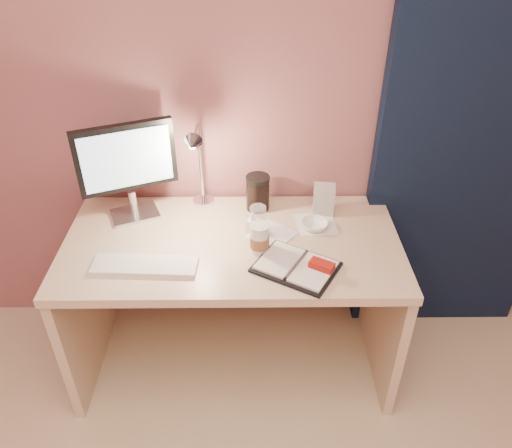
{
  "coord_description": "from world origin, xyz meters",
  "views": [
    {
      "loc": [
        0.08,
        -0.28,
        1.97
      ],
      "look_at": [
        0.1,
        1.33,
        0.85
      ],
      "focal_mm": 35.0,
      "sensor_mm": 36.0,
      "label": 1
    }
  ],
  "objects_px": {
    "monitor": "(126,163)",
    "desk": "(234,271)",
    "planner": "(298,266)",
    "clear_cup": "(258,219)",
    "lotion_bottle": "(252,223)",
    "coffee_cup": "(260,239)",
    "bowl": "(314,225)",
    "keyboard": "(145,265)",
    "dark_jar": "(258,194)",
    "desk_lamp": "(199,163)",
    "product_box": "(324,200)"
  },
  "relations": [
    {
      "from": "keyboard",
      "to": "lotion_bottle",
      "type": "relative_size",
      "value": 4.15
    },
    {
      "from": "coffee_cup",
      "to": "clear_cup",
      "type": "xyz_separation_m",
      "value": [
        -0.01,
        0.14,
        0.0
      ]
    },
    {
      "from": "desk_lamp",
      "to": "product_box",
      "type": "bearing_deg",
      "value": 4.46
    },
    {
      "from": "lotion_bottle",
      "to": "product_box",
      "type": "distance_m",
      "value": 0.35
    },
    {
      "from": "monitor",
      "to": "desk",
      "type": "bearing_deg",
      "value": -38.08
    },
    {
      "from": "keyboard",
      "to": "desk_lamp",
      "type": "relative_size",
      "value": 0.98
    },
    {
      "from": "desk",
      "to": "coffee_cup",
      "type": "bearing_deg",
      "value": -51.5
    },
    {
      "from": "lotion_bottle",
      "to": "desk_lamp",
      "type": "distance_m",
      "value": 0.33
    },
    {
      "from": "product_box",
      "to": "lotion_bottle",
      "type": "bearing_deg",
      "value": -148.18
    },
    {
      "from": "bowl",
      "to": "planner",
      "type": "bearing_deg",
      "value": -108.78
    },
    {
      "from": "planner",
      "to": "bowl",
      "type": "distance_m",
      "value": 0.28
    },
    {
      "from": "monitor",
      "to": "clear_cup",
      "type": "xyz_separation_m",
      "value": [
        0.55,
        -0.12,
        -0.2
      ]
    },
    {
      "from": "clear_cup",
      "to": "lotion_bottle",
      "type": "height_order",
      "value": "clear_cup"
    },
    {
      "from": "desk",
      "to": "product_box",
      "type": "bearing_deg",
      "value": 18.73
    },
    {
      "from": "keyboard",
      "to": "lotion_bottle",
      "type": "xyz_separation_m",
      "value": [
        0.42,
        0.23,
        0.04
      ]
    },
    {
      "from": "clear_cup",
      "to": "desk_lamp",
      "type": "relative_size",
      "value": 0.29
    },
    {
      "from": "planner",
      "to": "dark_jar",
      "type": "xyz_separation_m",
      "value": [
        -0.15,
        0.43,
        0.06
      ]
    },
    {
      "from": "monitor",
      "to": "desk_lamp",
      "type": "bearing_deg",
      "value": -22.26
    },
    {
      "from": "dark_jar",
      "to": "desk_lamp",
      "type": "distance_m",
      "value": 0.31
    },
    {
      "from": "lotion_bottle",
      "to": "product_box",
      "type": "height_order",
      "value": "product_box"
    },
    {
      "from": "monitor",
      "to": "desk_lamp",
      "type": "xyz_separation_m",
      "value": [
        0.3,
        0.0,
        -0.0
      ]
    },
    {
      "from": "bowl",
      "to": "dark_jar",
      "type": "height_order",
      "value": "dark_jar"
    },
    {
      "from": "planner",
      "to": "coffee_cup",
      "type": "height_order",
      "value": "coffee_cup"
    },
    {
      "from": "planner",
      "to": "clear_cup",
      "type": "height_order",
      "value": "clear_cup"
    },
    {
      "from": "clear_cup",
      "to": "product_box",
      "type": "xyz_separation_m",
      "value": [
        0.29,
        0.14,
        0.01
      ]
    },
    {
      "from": "keyboard",
      "to": "product_box",
      "type": "relative_size",
      "value": 2.93
    },
    {
      "from": "product_box",
      "to": "desk_lamp",
      "type": "bearing_deg",
      "value": -171.81
    },
    {
      "from": "clear_cup",
      "to": "desk_lamp",
      "type": "xyz_separation_m",
      "value": [
        -0.24,
        0.13,
        0.2
      ]
    },
    {
      "from": "desk",
      "to": "desk_lamp",
      "type": "xyz_separation_m",
      "value": [
        -0.14,
        0.12,
        0.48
      ]
    },
    {
      "from": "monitor",
      "to": "keyboard",
      "type": "relative_size",
      "value": 1.08
    },
    {
      "from": "keyboard",
      "to": "dark_jar",
      "type": "height_order",
      "value": "dark_jar"
    },
    {
      "from": "desk",
      "to": "keyboard",
      "type": "distance_m",
      "value": 0.47
    },
    {
      "from": "planner",
      "to": "lotion_bottle",
      "type": "distance_m",
      "value": 0.3
    },
    {
      "from": "coffee_cup",
      "to": "lotion_bottle",
      "type": "bearing_deg",
      "value": 102.49
    },
    {
      "from": "monitor",
      "to": "bowl",
      "type": "relative_size",
      "value": 3.87
    },
    {
      "from": "dark_jar",
      "to": "product_box",
      "type": "relative_size",
      "value": 1.06
    },
    {
      "from": "coffee_cup",
      "to": "clear_cup",
      "type": "bearing_deg",
      "value": 92.08
    },
    {
      "from": "dark_jar",
      "to": "desk_lamp",
      "type": "relative_size",
      "value": 0.35
    },
    {
      "from": "bowl",
      "to": "lotion_bottle",
      "type": "height_order",
      "value": "lotion_bottle"
    },
    {
      "from": "planner",
      "to": "clear_cup",
      "type": "relative_size",
      "value": 3.1
    },
    {
      "from": "clear_cup",
      "to": "dark_jar",
      "type": "bearing_deg",
      "value": 89.45
    },
    {
      "from": "lotion_bottle",
      "to": "clear_cup",
      "type": "bearing_deg",
      "value": 22.54
    },
    {
      "from": "monitor",
      "to": "keyboard",
      "type": "bearing_deg",
      "value": -96.0
    },
    {
      "from": "desk",
      "to": "desk_lamp",
      "type": "bearing_deg",
      "value": 137.72
    },
    {
      "from": "clear_cup",
      "to": "desk_lamp",
      "type": "height_order",
      "value": "desk_lamp"
    },
    {
      "from": "keyboard",
      "to": "coffee_cup",
      "type": "distance_m",
      "value": 0.46
    },
    {
      "from": "desk",
      "to": "clear_cup",
      "type": "height_order",
      "value": "clear_cup"
    },
    {
      "from": "clear_cup",
      "to": "product_box",
      "type": "relative_size",
      "value": 0.87
    },
    {
      "from": "coffee_cup",
      "to": "clear_cup",
      "type": "height_order",
      "value": "coffee_cup"
    },
    {
      "from": "keyboard",
      "to": "product_box",
      "type": "distance_m",
      "value": 0.83
    }
  ]
}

